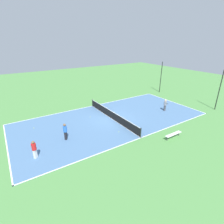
{
  "coord_description": "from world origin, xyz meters",
  "views": [
    {
      "loc": [
        15.99,
        -10.32,
        8.88
      ],
      "look_at": [
        0.0,
        0.0,
        0.9
      ],
      "focal_mm": 28.0,
      "sensor_mm": 36.0,
      "label": 1
    }
  ],
  "objects": [
    {
      "name": "fence_post_back_left",
      "position": [
        -5.02,
        13.45,
        2.67
      ],
      "size": [
        0.12,
        0.12,
        5.33
      ],
      "color": "black",
      "rests_on": "ground_plane"
    },
    {
      "name": "tennis_ball_far_baseline",
      "position": [
        -2.5,
        -8.38,
        0.06
      ],
      "size": [
        0.07,
        0.07,
        0.07
      ],
      "primitive_type": "sphere",
      "color": "#CCE033",
      "rests_on": "court_surface"
    },
    {
      "name": "fence_post_back_right",
      "position": [
        5.02,
        13.45,
        2.67
      ],
      "size": [
        0.12,
        0.12,
        5.33
      ],
      "color": "black",
      "rests_on": "ground_plane"
    },
    {
      "name": "player_near_blue",
      "position": [
        1.54,
        -6.22,
        0.97
      ],
      "size": [
        0.5,
        0.5,
        1.67
      ],
      "rotation": [
        0.0,
        0.0,
        2.52
      ],
      "color": "black",
      "rests_on": "court_surface"
    },
    {
      "name": "tennis_ball_left_sideline",
      "position": [
        -4.25,
        2.23,
        0.06
      ],
      "size": [
        0.07,
        0.07,
        0.07
      ],
      "primitive_type": "sphere",
      "color": "#CCE033",
      "rests_on": "court_surface"
    },
    {
      "name": "ground_plane",
      "position": [
        0.0,
        0.0,
        0.0
      ],
      "size": [
        80.0,
        80.0,
        0.0
      ],
      "primitive_type": "plane",
      "color": "#518E47"
    },
    {
      "name": "tennis_ball_midcourt",
      "position": [
        -1.83,
        -2.0,
        0.06
      ],
      "size": [
        0.07,
        0.07,
        0.07
      ],
      "primitive_type": "sphere",
      "color": "#CCE033",
      "rests_on": "court_surface"
    },
    {
      "name": "player_coach_red",
      "position": [
        2.95,
        -9.21,
        0.91
      ],
      "size": [
        0.51,
        0.51,
        1.57
      ],
      "rotation": [
        0.0,
        0.0,
        2.24
      ],
      "color": "white",
      "rests_on": "court_surface"
    },
    {
      "name": "bench",
      "position": [
        6.89,
        2.6,
        0.4
      ],
      "size": [
        0.36,
        1.99,
        0.45
      ],
      "rotation": [
        0.0,
        0.0,
        1.57
      ],
      "color": "silver",
      "rests_on": "ground_plane"
    },
    {
      "name": "player_baseline_gray",
      "position": [
        1.66,
        7.27,
        0.91
      ],
      "size": [
        0.98,
        0.74,
        1.56
      ],
      "rotation": [
        0.0,
        0.0,
        5.78
      ],
      "color": "#4C4C51",
      "rests_on": "court_surface"
    },
    {
      "name": "court_surface",
      "position": [
        0.0,
        0.0,
        0.01
      ],
      "size": [
        10.52,
        22.26,
        0.02
      ],
      "color": "#4C729E",
      "rests_on": "ground_plane"
    },
    {
      "name": "tennis_ball_near_net",
      "position": [
        3.12,
        -1.18,
        0.06
      ],
      "size": [
        0.07,
        0.07,
        0.07
      ],
      "primitive_type": "sphere",
      "color": "#CCE033",
      "rests_on": "court_surface"
    },
    {
      "name": "tennis_net",
      "position": [
        0.0,
        0.0,
        0.55
      ],
      "size": [
        10.32,
        0.1,
        1.03
      ],
      "color": "black",
      "rests_on": "court_surface"
    }
  ]
}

